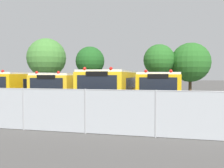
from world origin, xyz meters
TOP-DOWN VIEW (x-y plane):
  - ground_plane at (0.00, 0.00)m, footprint 160.00×160.00m
  - school_bus_0 at (-5.06, -0.11)m, footprint 2.55×10.02m
  - school_bus_1 at (-1.59, 0.02)m, footprint 2.62×9.69m
  - school_bus_2 at (1.74, -0.11)m, footprint 2.71×11.60m
  - school_bus_3 at (4.91, 0.13)m, footprint 2.58×10.08m
  - tree_0 at (-9.37, 10.13)m, footprint 4.94×4.94m
  - tree_1 at (-3.48, 9.33)m, footprint 3.45×3.45m
  - tree_2 at (4.63, 9.62)m, footprint 3.54×3.54m
  - tree_3 at (8.05, 10.22)m, footprint 4.40×4.40m
  - chainlink_fence at (-0.62, -8.47)m, footprint 16.34×0.07m
  - traffic_cone at (-1.93, -6.74)m, footprint 0.46×0.46m

SIDE VIEW (x-z plane):
  - ground_plane at x=0.00m, z-range 0.00..0.00m
  - traffic_cone at x=-1.93m, z-range 0.00..0.60m
  - chainlink_fence at x=-0.62m, z-range 0.04..1.79m
  - school_bus_1 at x=-1.59m, z-range 0.07..2.60m
  - school_bus_3 at x=4.91m, z-range 0.07..2.65m
  - school_bus_0 at x=-5.06m, z-range 0.07..2.67m
  - school_bus_2 at x=1.74m, z-range 0.07..2.78m
  - tree_3 at x=8.05m, z-range 0.84..6.72m
  - tree_1 at x=-3.48m, z-range 1.06..6.72m
  - tree_2 at x=4.63m, z-range 1.15..6.89m
  - tree_0 at x=-9.37m, z-range 0.92..7.84m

